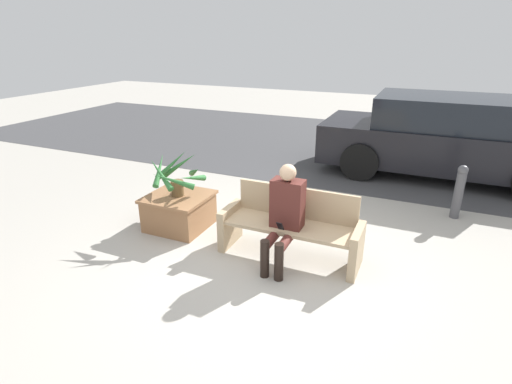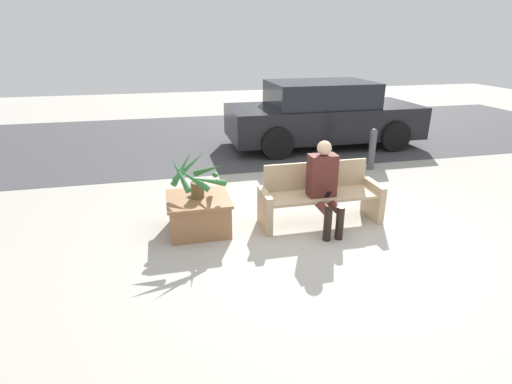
# 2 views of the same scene
# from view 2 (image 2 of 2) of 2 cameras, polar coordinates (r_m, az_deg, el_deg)

# --- Properties ---
(ground_plane) EXTENTS (30.00, 30.00, 0.00)m
(ground_plane) POSITION_cam_2_polar(r_m,az_deg,el_deg) (5.33, 9.40, -6.41)
(ground_plane) COLOR #ADA89E
(road_surface) EXTENTS (20.00, 6.00, 0.01)m
(road_surface) POSITION_cam_2_polar(r_m,az_deg,el_deg) (10.59, -2.49, 7.99)
(road_surface) COLOR #424244
(road_surface) RESTS_ON ground_plane
(bench) EXTENTS (1.69, 0.53, 0.82)m
(bench) POSITION_cam_2_polar(r_m,az_deg,el_deg) (5.63, 9.07, -0.49)
(bench) COLOR tan
(bench) RESTS_ON ground_plane
(person_seated) EXTENTS (0.37, 0.64, 1.20)m
(person_seated) POSITION_cam_2_polar(r_m,az_deg,el_deg) (5.36, 9.76, 1.21)
(person_seated) COLOR #51231E
(person_seated) RESTS_ON ground_plane
(planter_box) EXTENTS (0.82, 0.80, 0.48)m
(planter_box) POSITION_cam_2_polar(r_m,az_deg,el_deg) (5.40, -8.18, -2.93)
(planter_box) COLOR #936642
(planter_box) RESTS_ON ground_plane
(potted_plant) EXTENTS (0.75, 0.78, 0.58)m
(potted_plant) POSITION_cam_2_polar(r_m,az_deg,el_deg) (5.21, -8.46, 2.25)
(potted_plant) COLOR brown
(potted_plant) RESTS_ON planter_box
(parked_car) EXTENTS (4.46, 1.98, 1.49)m
(parked_car) POSITION_cam_2_polar(r_m,az_deg,el_deg) (9.67, 9.47, 10.87)
(parked_car) COLOR black
(parked_car) RESTS_ON ground_plane
(bollard_post) EXTENTS (0.14, 0.14, 0.81)m
(bollard_post) POSITION_cam_2_polar(r_m,az_deg,el_deg) (8.11, 16.27, 6.03)
(bollard_post) COLOR #4C4C51
(bollard_post) RESTS_ON ground_plane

